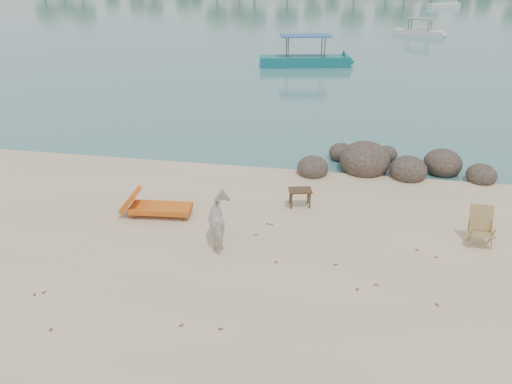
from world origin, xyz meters
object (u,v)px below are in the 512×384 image
Objects in this scene: lounge_chair at (161,206)px; boat_near at (306,40)px; deck_chair at (482,229)px; boulders at (387,164)px; side_table at (300,199)px; cow at (222,222)px.

boat_near is (1.97, 22.04, 1.30)m from lounge_chair.
boat_near reaches higher than deck_chair.
lounge_chair is 8.39m from deck_chair.
boulders is 0.96× the size of boat_near.
side_table is 20.91m from boat_near.
boat_near reaches higher than cow.
side_table is (1.73, 2.33, -0.33)m from cow.
lounge_chair is (-2.01, 1.08, -0.27)m from cow.
deck_chair is at bearing 167.22° from cow.
side_table is 0.31× the size of lounge_chair.
cow is 23.15m from boat_near.
cow is at bearing -168.22° from deck_chair.
lounge_chair is at bearing -107.28° from boat_near.
boulders is 4.17m from side_table.
cow is at bearing -140.40° from side_table.
cow is 0.21× the size of boat_near.
side_table is 3.95m from lounge_chair.
boat_near reaches higher than lounge_chair.
side_table is at bearing 13.13° from lounge_chair.
lounge_chair is (-6.37, -4.49, 0.08)m from boulders.
cow is 2.15× the size of side_table.
side_table is 0.10× the size of boat_near.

